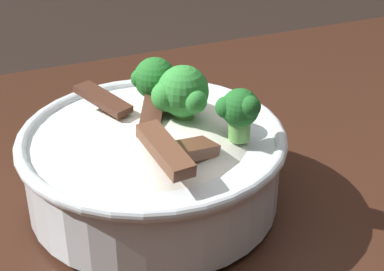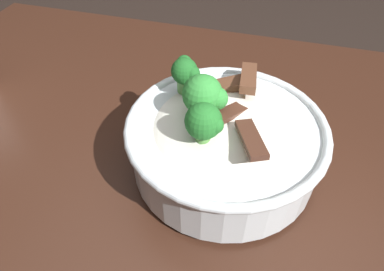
{
  "view_description": "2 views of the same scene",
  "coord_description": "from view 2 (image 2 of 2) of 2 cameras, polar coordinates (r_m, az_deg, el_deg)",
  "views": [
    {
      "loc": [
        0.15,
        0.45,
        1.12
      ],
      "look_at": [
        -0.03,
        0.02,
        0.86
      ],
      "focal_mm": 55.79,
      "sensor_mm": 36.0,
      "label": 1
    },
    {
      "loc": [
        0.04,
        -0.3,
        1.13
      ],
      "look_at": [
        -0.03,
        -0.03,
        0.86
      ],
      "focal_mm": 31.54,
      "sensor_mm": 36.0,
      "label": 2
    }
  ],
  "objects": [
    {
      "name": "rice_bowl",
      "position": [
        0.42,
        5.21,
        -0.68
      ],
      "size": [
        0.25,
        0.25,
        0.14
      ],
      "color": "silver",
      "rests_on": "dining_table"
    },
    {
      "name": "dining_table",
      "position": [
        0.57,
        4.34,
        -13.74
      ],
      "size": [
        1.23,
        0.76,
        0.78
      ],
      "color": "#381E14",
      "rests_on": "ground"
    }
  ]
}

